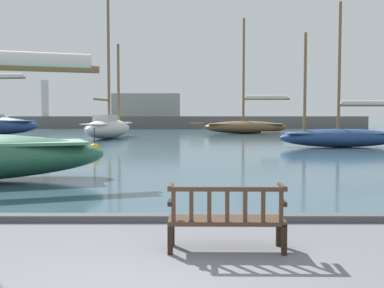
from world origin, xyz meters
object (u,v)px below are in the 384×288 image
at_px(park_bench, 226,217).
at_px(sailboat_mid_port, 108,126).
at_px(channel_buoy, 94,149).
at_px(sailboat_far_port, 245,125).
at_px(sailboat_far_starboard, 340,135).

relative_size(park_bench, sailboat_mid_port, 0.15).
bearing_deg(sailboat_mid_port, park_bench, -77.21).
bearing_deg(channel_buoy, park_bench, -72.16).
relative_size(sailboat_far_port, sailboat_far_starboard, 1.38).
height_order(sailboat_far_port, sailboat_far_starboard, sailboat_far_port).
distance_m(sailboat_mid_port, channel_buoy, 15.50).
relative_size(sailboat_mid_port, sailboat_far_starboard, 1.34).
height_order(park_bench, sailboat_far_starboard, sailboat_far_starboard).
distance_m(sailboat_mid_port, sailboat_far_port, 14.97).
height_order(sailboat_mid_port, sailboat_far_port, sailboat_far_port).
bearing_deg(sailboat_far_starboard, sailboat_mid_port, 145.06).
distance_m(sailboat_far_starboard, channel_buoy, 13.73).
height_order(sailboat_mid_port, channel_buoy, sailboat_mid_port).
bearing_deg(sailboat_mid_port, sailboat_far_starboard, -34.94).
bearing_deg(sailboat_mid_port, channel_buoy, -82.45).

